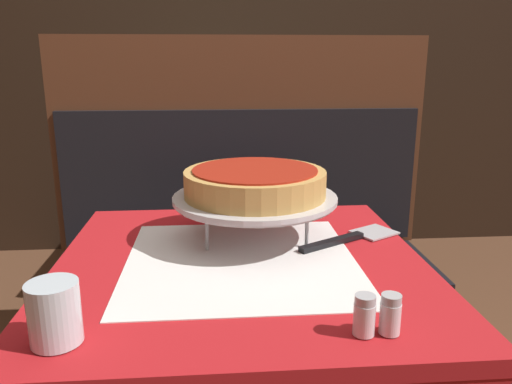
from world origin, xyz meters
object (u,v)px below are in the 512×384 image
(water_glass_near, at_px, (54,313))
(condiment_caddy, at_px, (236,132))
(booth_bench, at_px, (243,285))
(pizza_server, at_px, (350,238))
(deep_dish_pizza, at_px, (255,182))
(pepper_shaker, at_px, (390,314))
(dining_table_front, at_px, (242,307))
(salt_shaker, at_px, (364,315))
(dining_table_rear, at_px, (215,161))
(pizza_pan_stand, at_px, (255,200))

(water_glass_near, height_order, condiment_caddy, condiment_caddy)
(booth_bench, xyz_separation_m, pizza_server, (0.21, -0.62, 0.41))
(deep_dish_pizza, relative_size, pizza_server, 1.22)
(pizza_server, relative_size, pepper_shaker, 4.15)
(dining_table_front, height_order, booth_bench, booth_bench)
(salt_shaker, bearing_deg, dining_table_front, 119.39)
(dining_table_front, distance_m, water_glass_near, 0.43)
(dining_table_rear, xyz_separation_m, booth_bench, (0.09, -0.82, -0.30))
(booth_bench, distance_m, pizza_pan_stand, 0.78)
(booth_bench, height_order, deep_dish_pizza, booth_bench)
(dining_table_front, height_order, dining_table_rear, dining_table_rear)
(pizza_pan_stand, xyz_separation_m, deep_dish_pizza, (0.00, -0.00, 0.04))
(condiment_caddy, bearing_deg, deep_dish_pizza, -90.45)
(dining_table_rear, relative_size, booth_bench, 0.57)
(dining_table_rear, height_order, booth_bench, booth_bench)
(booth_bench, height_order, condiment_caddy, booth_bench)
(pizza_server, bearing_deg, deep_dish_pizza, 173.04)
(pizza_pan_stand, relative_size, pepper_shaker, 5.92)
(water_glass_near, bearing_deg, deep_dish_pizza, 51.78)
(booth_bench, distance_m, pizza_server, 0.77)
(booth_bench, height_order, pepper_shaker, booth_bench)
(dining_table_rear, bearing_deg, salt_shaker, -83.21)
(pepper_shaker, height_order, condiment_caddy, condiment_caddy)
(pizza_server, height_order, pepper_shaker, pepper_shaker)
(booth_bench, relative_size, pizza_pan_stand, 3.67)
(pizza_server, bearing_deg, dining_table_rear, 101.88)
(salt_shaker, xyz_separation_m, condiment_caddy, (-0.12, 1.74, 0.03))
(deep_dish_pizza, relative_size, pepper_shaker, 5.07)
(pepper_shaker, xyz_separation_m, condiment_caddy, (-0.16, 1.74, 0.03))
(deep_dish_pizza, bearing_deg, dining_table_rear, 93.62)
(pizza_pan_stand, distance_m, water_glass_near, 0.52)
(dining_table_rear, distance_m, deep_dish_pizza, 1.44)
(pizza_pan_stand, distance_m, condiment_caddy, 1.32)
(pizza_pan_stand, bearing_deg, booth_bench, 89.59)
(booth_bench, distance_m, water_glass_near, 1.15)
(dining_table_rear, height_order, pizza_pan_stand, pizza_pan_stand)
(pizza_pan_stand, distance_m, pepper_shaker, 0.46)
(dining_table_rear, xyz_separation_m, pepper_shaker, (0.26, -1.84, 0.14))
(deep_dish_pizza, distance_m, pizza_server, 0.25)
(dining_table_front, distance_m, pepper_shaker, 0.39)
(dining_table_rear, height_order, pizza_server, pizza_server)
(deep_dish_pizza, height_order, condiment_caddy, condiment_caddy)
(dining_table_rear, bearing_deg, dining_table_front, -88.08)
(salt_shaker, xyz_separation_m, pepper_shaker, (0.04, 0.00, -0.00))
(pizza_server, bearing_deg, dining_table_front, -158.62)
(dining_table_front, bearing_deg, pizza_server, 21.38)
(dining_table_rear, relative_size, pepper_shaker, 12.32)
(booth_bench, xyz_separation_m, water_glass_near, (-0.32, -1.00, 0.45))
(dining_table_rear, height_order, salt_shaker, salt_shaker)
(booth_bench, bearing_deg, dining_table_rear, 96.54)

